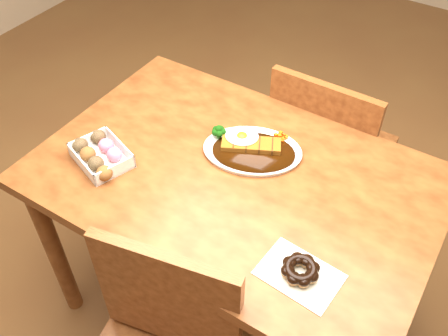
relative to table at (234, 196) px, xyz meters
The scene contains 6 objects.
ground 0.65m from the table, ahead, with size 6.00×6.00×0.00m, color brown.
table is the anchor object (origin of this frame).
chair_far 0.57m from the table, 78.95° to the left, with size 0.43×0.43×0.87m.
katsu_curry_plate 0.16m from the table, 95.20° to the left, with size 0.36×0.32×0.06m.
donut_box 0.44m from the table, 156.17° to the right, with size 0.22×0.19×0.05m.
pon_de_ring 0.40m from the table, 33.75° to the right, with size 0.21×0.16×0.04m.
Camera 1 is at (0.53, -0.91, 1.82)m, focal length 40.00 mm.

